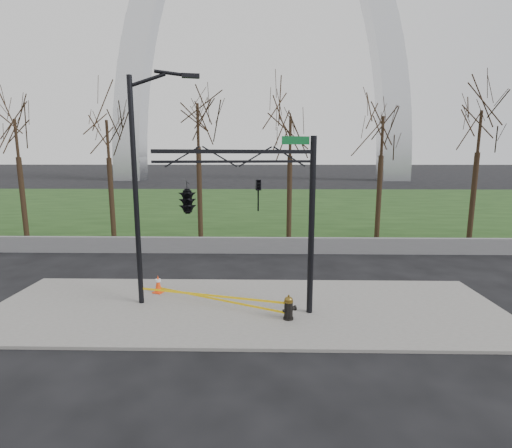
{
  "coord_description": "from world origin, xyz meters",
  "views": [
    {
      "loc": [
        0.62,
        -12.78,
        5.35
      ],
      "look_at": [
        0.32,
        2.0,
        2.73
      ],
      "focal_mm": 26.73,
      "sensor_mm": 36.0,
      "label": 1
    }
  ],
  "objects_px": {
    "traffic_signal_mast": "(213,197)",
    "fire_hydrant": "(289,308)",
    "street_light": "(142,176)",
    "traffic_cone": "(158,284)"
  },
  "relations": [
    {
      "from": "fire_hydrant",
      "to": "traffic_cone",
      "type": "xyz_separation_m",
      "value": [
        -4.94,
        2.38,
        -0.03
      ]
    },
    {
      "from": "fire_hydrant",
      "to": "street_light",
      "type": "bearing_deg",
      "value": 140.11
    },
    {
      "from": "street_light",
      "to": "traffic_signal_mast",
      "type": "xyz_separation_m",
      "value": [
        2.66,
        -1.6,
        -0.55
      ]
    },
    {
      "from": "traffic_cone",
      "to": "street_light",
      "type": "distance_m",
      "value": 4.36
    },
    {
      "from": "traffic_signal_mast",
      "to": "fire_hydrant",
      "type": "bearing_deg",
      "value": -9.09
    },
    {
      "from": "fire_hydrant",
      "to": "street_light",
      "type": "xyz_separation_m",
      "value": [
        -5.06,
        1.38,
        4.21
      ]
    },
    {
      "from": "fire_hydrant",
      "to": "traffic_signal_mast",
      "type": "relative_size",
      "value": 0.14
    },
    {
      "from": "traffic_signal_mast",
      "to": "street_light",
      "type": "bearing_deg",
      "value": 134.65
    },
    {
      "from": "street_light",
      "to": "fire_hydrant",
      "type": "bearing_deg",
      "value": -28.32
    },
    {
      "from": "fire_hydrant",
      "to": "traffic_cone",
      "type": "bearing_deg",
      "value": 129.69
    }
  ]
}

